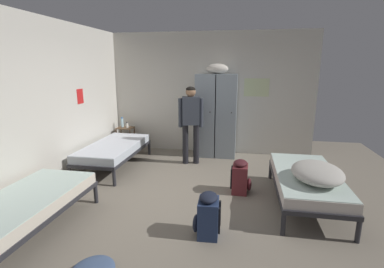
{
  "coord_description": "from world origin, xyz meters",
  "views": [
    {
      "loc": [
        0.8,
        -4.11,
        2.01
      ],
      "look_at": [
        0.0,
        0.25,
        0.95
      ],
      "focal_mm": 26.48,
      "sensor_mm": 36.0,
      "label": 1
    }
  ],
  "objects": [
    {
      "name": "room_backdrop",
      "position": [
        -1.19,
        1.22,
        1.39
      ],
      "size": [
        4.73,
        4.98,
        2.78
      ],
      "color": "beige",
      "rests_on": "ground_plane"
    },
    {
      "name": "person_traveler",
      "position": [
        -0.26,
        1.52,
        0.98
      ],
      "size": [
        0.5,
        0.28,
        1.62
      ],
      "color": "black",
      "rests_on": "ground_plane"
    },
    {
      "name": "bed_left_rear",
      "position": [
        -1.76,
        1.03,
        0.38
      ],
      "size": [
        0.9,
        1.9,
        0.49
      ],
      "color": "#28282D",
      "rests_on": "ground_plane"
    },
    {
      "name": "backpack_maroon",
      "position": [
        0.8,
        0.26,
        0.26
      ],
      "size": [
        0.34,
        0.33,
        0.55
      ],
      "color": "maroon",
      "rests_on": "ground_plane"
    },
    {
      "name": "bedding_heap",
      "position": [
        1.82,
        -0.25,
        0.61
      ],
      "size": [
        0.67,
        0.87,
        0.24
      ],
      "color": "#B7B2A8",
      "rests_on": "bed_right"
    },
    {
      "name": "locker_bank",
      "position": [
        0.2,
        2.18,
        0.97
      ],
      "size": [
        0.9,
        0.55,
        2.07
      ],
      "color": "#8C99A3",
      "rests_on": "ground_plane"
    },
    {
      "name": "backpack_navy",
      "position": [
        0.43,
        -1.04,
        0.26
      ],
      "size": [
        0.35,
        0.33,
        0.55
      ],
      "color": "navy",
      "rests_on": "ground_plane"
    },
    {
      "name": "bed_right",
      "position": [
        1.76,
        0.05,
        0.38
      ],
      "size": [
        0.9,
        1.9,
        0.49
      ],
      "color": "#28282D",
      "rests_on": "ground_plane"
    },
    {
      "name": "ground_plane",
      "position": [
        0.0,
        0.0,
        0.0
      ],
      "size": [
        7.88,
        7.88,
        0.0
      ],
      "primitive_type": "plane",
      "color": "gray"
    },
    {
      "name": "water_bottle",
      "position": [
        -2.09,
        2.2,
        0.68
      ],
      "size": [
        0.06,
        0.06,
        0.25
      ],
      "color": "#B2DBEA",
      "rests_on": "shelf_unit"
    },
    {
      "name": "bed_left_front",
      "position": [
        -1.76,
        -1.43,
        0.38
      ],
      "size": [
        0.9,
        1.9,
        0.49
      ],
      "color": "#28282D",
      "rests_on": "ground_plane"
    },
    {
      "name": "shelf_unit",
      "position": [
        -2.01,
        2.18,
        0.35
      ],
      "size": [
        0.38,
        0.3,
        0.57
      ],
      "color": "brown",
      "rests_on": "ground_plane"
    },
    {
      "name": "lotion_bottle",
      "position": [
        -1.94,
        2.14,
        0.63
      ],
      "size": [
        0.06,
        0.06,
        0.15
      ],
      "color": "white",
      "rests_on": "shelf_unit"
    }
  ]
}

